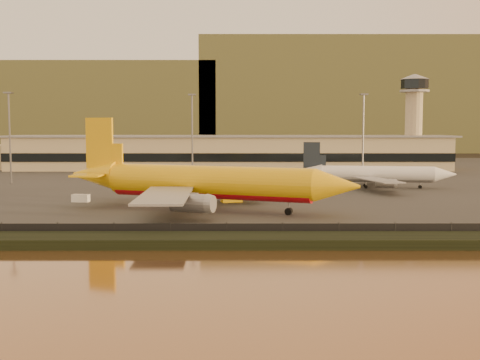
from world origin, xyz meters
name	(u,v)px	position (x,y,z in m)	size (l,w,h in m)	color
ground	(216,225)	(0.00, 0.00, 0.00)	(900.00, 900.00, 0.00)	black
embankment	(211,241)	(0.00, -17.00, 0.70)	(320.00, 7.00, 1.40)	black
tarmac	(227,176)	(0.00, 95.00, 0.10)	(320.00, 220.00, 0.20)	#2D2D2D
perimeter_fence	(212,231)	(0.00, -13.00, 1.30)	(300.00, 0.05, 2.20)	black
terminal_building	(190,153)	(-14.52, 125.55, 6.25)	(202.00, 25.00, 12.60)	tan
control_tower	(414,112)	(70.00, 131.00, 21.66)	(11.20, 11.20, 35.50)	tan
apron_light_masts	(278,128)	(15.00, 75.00, 15.70)	(152.20, 12.20, 25.40)	slate
distant_hills	(205,105)	(-20.74, 340.00, 31.39)	(470.00, 160.00, 70.00)	#66673B
dhl_cargo_jet	(204,183)	(-2.78, 16.10, 5.48)	(57.16, 54.17, 17.70)	yellow
white_narrowbody_jet	(374,174)	(38.95, 57.93, 3.73)	(41.17, 39.80, 11.84)	white
gse_vehicle_yellow	(232,197)	(2.20, 28.52, 1.17)	(4.32, 1.94, 1.94)	yellow
gse_vehicle_white	(81,198)	(-29.74, 28.83, 1.01)	(3.59, 1.62, 1.62)	white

